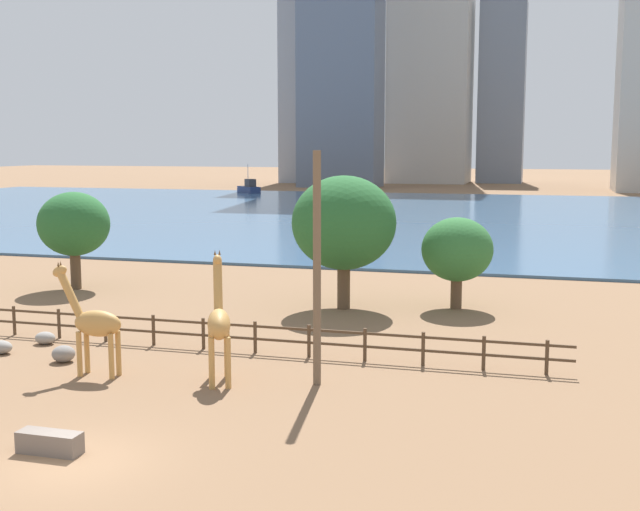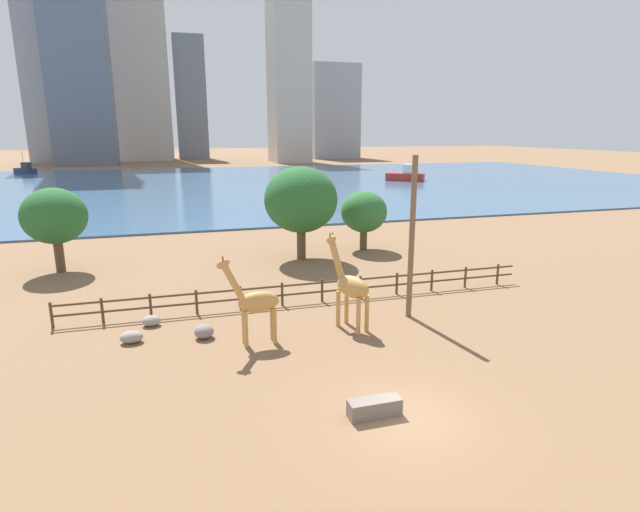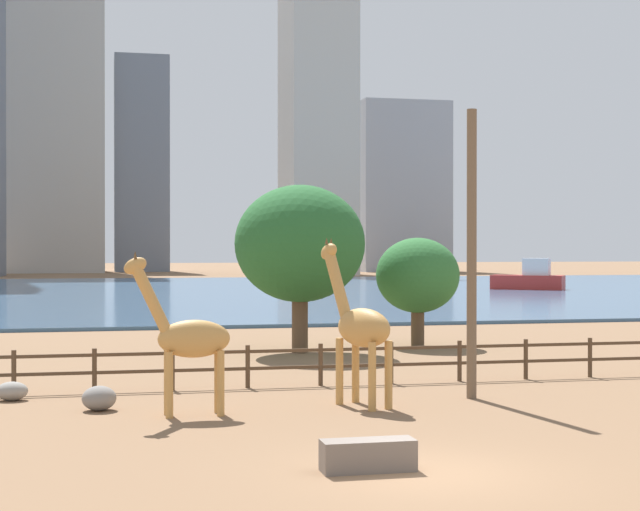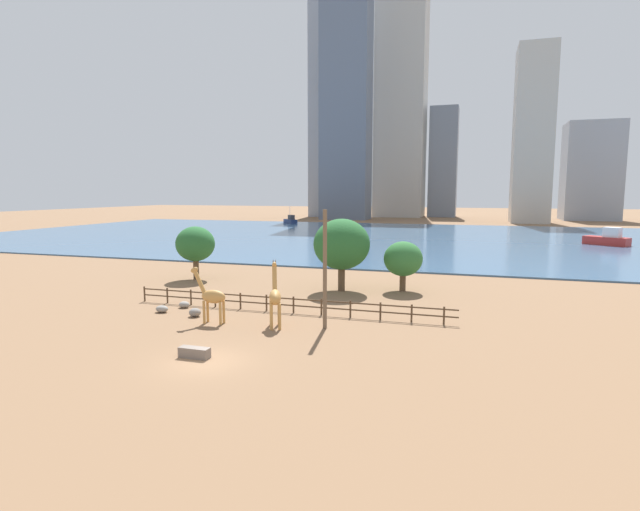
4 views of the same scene
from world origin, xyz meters
The scene contains 21 objects.
ground_plane centered at (0.00, 80.00, 0.00)m, with size 400.00×400.00×0.00m, color brown.
harbor_water centered at (0.00, 77.00, 0.10)m, with size 180.00×86.00×0.20m, color #3D6084.
giraffe_tall centered at (-3.82, 7.36, 1.96)m, with size 2.75×0.77×4.18m.
giraffe_companion centered at (0.83, 7.93, 2.14)m, with size 1.70×2.91×4.55m.
utility_pole centered at (4.26, 8.54, 4.09)m, with size 0.28×0.28×8.18m, color brown.
boulder_near_fence centered at (-8.41, 10.92, 0.26)m, with size 0.88×0.70×0.53m, color gray.
boulder_by_pole centered at (-6.03, 8.66, 0.32)m, with size 0.89×0.86×0.65m, color gray.
boulder_small centered at (-9.20, 9.05, 0.27)m, with size 1.01×0.73×0.55m, color gray.
feeding_trough centered at (-0.99, 0.42, 0.30)m, with size 1.80×0.60×0.60m, color #72665B.
enclosure_fence centered at (-0.20, 12.00, 0.76)m, with size 26.12×0.14×1.30m.
tree_left_large centered at (7.48, 23.22, 3.05)m, with size 3.65×3.65×4.72m.
tree_center_broad centered at (-14.61, 22.91, 3.79)m, with size 4.13×4.13×5.69m.
tree_right_tall centered at (1.91, 21.59, 4.43)m, with size 5.33×5.33×6.85m.
boat_ferry centered at (-38.10, 112.65, 1.03)m, with size 5.31×5.27×4.95m.
boat_sailboat centered at (35.52, 73.05, 1.25)m, with size 7.22×6.12×3.10m.
skyline_tower_needle centered at (1.03, 168.78, 19.98)m, with size 9.95×9.73×39.96m, color slate.
skyline_block_central centered at (48.86, 161.29, 15.84)m, with size 16.74×15.09×31.67m, color #939EAD.
skyline_tower_glass centered at (-29.08, 141.29, 46.51)m, with size 15.88×10.52×93.03m, color slate.
skyline_block_left centered at (28.69, 140.76, 25.80)m, with size 10.79×14.56×51.60m, color #B7B2A8.
skyline_block_right centered at (-14.45, 165.03, 39.41)m, with size 17.55×15.57×78.81m, color #B7B2A8.
skyline_tower_short centered at (-38.42, 157.57, 40.19)m, with size 16.53×8.34×80.38m, color #939EAD.
Camera 4 is at (14.06, -23.48, 9.37)m, focal length 28.00 mm.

